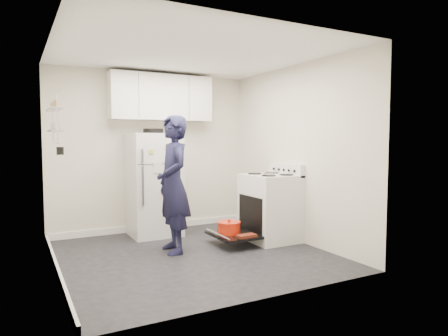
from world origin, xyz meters
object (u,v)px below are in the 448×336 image
electric_range (269,208)px  open_oven_door (231,231)px  refrigerator (154,184)px  person (173,184)px

electric_range → open_oven_door: 0.67m
electric_range → refrigerator: 1.77m
open_oven_door → person: bearing=175.4°
electric_range → refrigerator: (-1.36, 1.10, 0.31)m
open_oven_door → person: person is taller
refrigerator → open_oven_door: bearing=-55.7°
electric_range → person: person is taller
person → electric_range: bearing=90.1°
electric_range → person: 1.49m
open_oven_door → person: (-0.81, 0.06, 0.68)m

